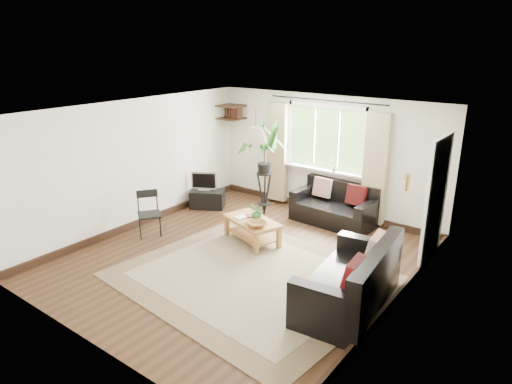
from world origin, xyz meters
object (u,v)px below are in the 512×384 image
Objects in this scene: tv_stand at (208,199)px; folding_chair at (149,215)px; palm_stand at (264,169)px; sofa_back at (334,205)px; sofa_right at (349,277)px; coffee_table at (252,231)px.

folding_chair reaches higher than tv_stand.
palm_stand is (1.17, 0.44, 0.75)m from tv_stand.
sofa_right reaches higher than sofa_back.
folding_chair is at bearing -149.92° from coffee_table.
coffee_table is at bearing -110.40° from sofa_back.
tv_stand is at bearing -159.31° from palm_stand.
palm_stand reaches higher than sofa_back.
coffee_table is 1.61m from palm_stand.
coffee_table is 0.56× the size of palm_stand.
coffee_table is at bearing -116.45° from sofa_right.
coffee_table is at bearing -54.45° from tv_stand.
palm_stand is at bearing -132.01° from sofa_right.
sofa_back is 1.82m from coffee_table.
sofa_back is at bearing -154.56° from sofa_right.
tv_stand is at bearing 155.33° from coffee_table.
palm_stand is 2.45m from folding_chair.
tv_stand is at bearing -158.84° from sofa_back.
sofa_back is at bearing 15.24° from palm_stand.
tv_stand is 1.46m from palm_stand.
coffee_table is (-2.25, 0.85, -0.21)m from sofa_right.
sofa_right is at bearing -53.55° from folding_chair.
coffee_table is 2.01m from tv_stand.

